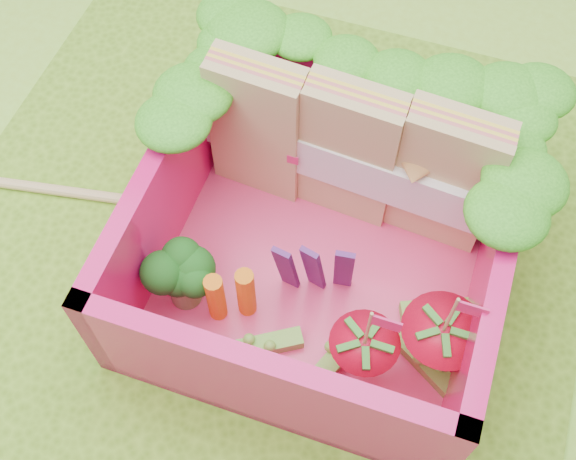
{
  "coord_description": "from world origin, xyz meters",
  "views": [
    {
      "loc": [
        0.58,
        -1.37,
        2.61
      ],
      "look_at": [
        0.13,
        -0.08,
        0.28
      ],
      "focal_mm": 45.0,
      "sensor_mm": 36.0,
      "label": 1
    }
  ],
  "objects_px": {
    "bento_box": "(322,237)",
    "broccoli": "(181,275)",
    "chopsticks": "(32,187)",
    "sandwich_stack": "(351,153)",
    "strawberry_right": "(436,345)",
    "strawberry_left": "(362,355)"
  },
  "relations": [
    {
      "from": "sandwich_stack",
      "to": "strawberry_left",
      "type": "height_order",
      "value": "sandwich_stack"
    },
    {
      "from": "bento_box",
      "to": "chopsticks",
      "type": "xyz_separation_m",
      "value": [
        -1.28,
        -0.02,
        -0.25
      ]
    },
    {
      "from": "bento_box",
      "to": "broccoli",
      "type": "distance_m",
      "value": 0.54
    },
    {
      "from": "broccoli",
      "to": "bento_box",
      "type": "bearing_deg",
      "value": 33.53
    },
    {
      "from": "strawberry_left",
      "to": "strawberry_right",
      "type": "xyz_separation_m",
      "value": [
        0.24,
        0.11,
        0.02
      ]
    },
    {
      "from": "sandwich_stack",
      "to": "broccoli",
      "type": "height_order",
      "value": "sandwich_stack"
    },
    {
      "from": "strawberry_right",
      "to": "chopsticks",
      "type": "relative_size",
      "value": 0.26
    },
    {
      "from": "sandwich_stack",
      "to": "strawberry_left",
      "type": "relative_size",
      "value": 2.44
    },
    {
      "from": "strawberry_left",
      "to": "strawberry_right",
      "type": "height_order",
      "value": "strawberry_right"
    },
    {
      "from": "bento_box",
      "to": "strawberry_left",
      "type": "xyz_separation_m",
      "value": [
        0.26,
        -0.36,
        -0.1
      ]
    },
    {
      "from": "chopsticks",
      "to": "broccoli",
      "type": "bearing_deg",
      "value": -18.04
    },
    {
      "from": "broccoli",
      "to": "strawberry_right",
      "type": "height_order",
      "value": "strawberry_right"
    },
    {
      "from": "bento_box",
      "to": "broccoli",
      "type": "xyz_separation_m",
      "value": [
        -0.45,
        -0.3,
        -0.04
      ]
    },
    {
      "from": "bento_box",
      "to": "strawberry_left",
      "type": "distance_m",
      "value": 0.45
    },
    {
      "from": "strawberry_left",
      "to": "strawberry_right",
      "type": "distance_m",
      "value": 0.26
    },
    {
      "from": "bento_box",
      "to": "chopsticks",
      "type": "bearing_deg",
      "value": -178.97
    },
    {
      "from": "sandwich_stack",
      "to": "strawberry_right",
      "type": "bearing_deg",
      "value": -49.55
    },
    {
      "from": "sandwich_stack",
      "to": "chopsticks",
      "type": "height_order",
      "value": "sandwich_stack"
    },
    {
      "from": "broccoli",
      "to": "strawberry_left",
      "type": "relative_size",
      "value": 0.7
    },
    {
      "from": "sandwich_stack",
      "to": "chopsticks",
      "type": "bearing_deg",
      "value": -164.51
    },
    {
      "from": "strawberry_left",
      "to": "strawberry_right",
      "type": "bearing_deg",
      "value": 24.83
    },
    {
      "from": "broccoli",
      "to": "chopsticks",
      "type": "xyz_separation_m",
      "value": [
        -0.84,
        0.27,
        -0.21
      ]
    }
  ]
}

